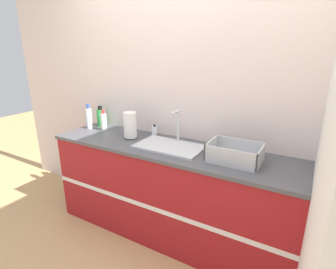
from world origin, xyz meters
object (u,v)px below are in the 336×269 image
bottle_white_spray (104,121)px  soap_dispenser (154,131)px  sink (170,145)px  bottle_green (101,117)px  dish_rack (235,155)px  paper_towel_roll (130,125)px  bottle_clear (89,118)px

bottle_white_spray → soap_dispenser: 0.57m
sink → bottle_green: size_ratio=2.54×
bottle_green → soap_dispenser: bearing=0.2°
sink → dish_rack: sink is taller
sink → dish_rack: bearing=-0.6°
dish_rack → bottle_white_spray: (-1.40, 0.11, 0.05)m
bottle_white_spray → paper_towel_roll: bearing=-10.1°
bottle_clear → soap_dispenser: 0.75m
bottle_green → sink: bearing=-11.5°
paper_towel_roll → bottle_white_spray: paper_towel_roll is taller
bottle_clear → dish_rack: bearing=-2.7°
bottle_clear → bottle_green: bearing=71.8°
bottle_green → soap_dispenser: 0.69m
dish_rack → bottle_clear: bottle_clear is taller
bottle_clear → bottle_green: size_ratio=1.18×
sink → bottle_white_spray: bearing=173.3°
dish_rack → bottle_green: bearing=172.4°
dish_rack → sink: bearing=179.4°
bottle_white_spray → bottle_green: bearing=143.9°
dish_rack → soap_dispenser: (-0.85, 0.21, 0.00)m
paper_towel_roll → soap_dispenser: 0.25m
sink → bottle_white_spray: sink is taller
soap_dispenser → bottle_white_spray: bearing=-169.6°
paper_towel_roll → bottle_green: paper_towel_roll is taller
bottle_clear → bottle_green: bottle_clear is taller
dish_rack → bottle_clear: size_ratio=1.47×
bottle_green → bottle_white_spray: (0.14, -0.10, -0.00)m
sink → paper_towel_roll: 0.46m
paper_towel_roll → bottle_clear: size_ratio=0.95×
paper_towel_roll → bottle_clear: (-0.57, 0.04, -0.01)m
sink → soap_dispenser: bearing=144.9°
bottle_clear → bottle_white_spray: 0.18m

